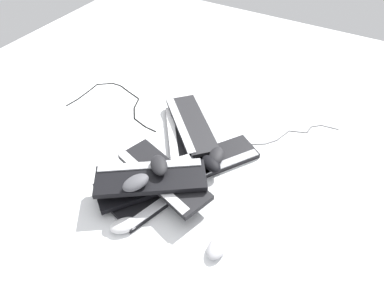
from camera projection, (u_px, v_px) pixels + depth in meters
ground_plane at (190, 149)px, 1.62m from camera, size 3.20×3.20×0.00m
keyboard_0 at (163, 190)px, 1.43m from camera, size 0.46×0.27×0.03m
keyboard_1 at (211, 161)px, 1.55m from camera, size 0.45×0.37×0.03m
keyboard_2 at (183, 136)px, 1.67m from camera, size 0.44×0.38×0.03m
keyboard_3 at (149, 182)px, 1.42m from camera, size 0.44×0.38×0.03m
keyboard_4 at (163, 176)px, 1.41m from camera, size 0.28×0.46×0.03m
keyboard_5 at (191, 124)px, 1.68m from camera, size 0.41×0.42×0.03m
keyboard_6 at (150, 177)px, 1.36m from camera, size 0.38×0.45×0.03m
mouse_0 at (211, 164)px, 1.49m from camera, size 0.11×0.13×0.04m
mouse_1 at (136, 183)px, 1.30m from camera, size 0.13×0.10×0.04m
mouse_2 at (216, 156)px, 1.52m from camera, size 0.12×0.09×0.04m
mouse_3 at (217, 247)px, 1.24m from camera, size 0.11×0.07×0.04m
mouse_4 at (159, 165)px, 1.36m from camera, size 0.12×0.12×0.04m
mouse_5 at (124, 225)px, 1.30m from camera, size 0.13×0.12×0.04m
cable_0 at (117, 100)px, 1.89m from camera, size 0.31×0.55×0.01m
cable_1 at (289, 134)px, 1.69m from camera, size 0.33×0.41×0.01m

